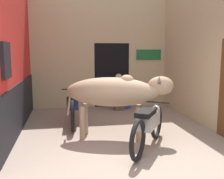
# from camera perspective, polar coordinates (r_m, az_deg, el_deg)

# --- Properties ---
(ground_plane) EXTENTS (30.00, 30.00, 0.00)m
(ground_plane) POSITION_cam_1_polar(r_m,az_deg,el_deg) (4.39, 6.37, -16.40)
(ground_plane) COLOR gray
(wall_left_shopfront) EXTENTS (0.25, 4.68, 3.99)m
(wall_left_shopfront) POSITION_cam_1_polar(r_m,az_deg,el_deg) (6.24, -20.93, 8.68)
(wall_left_shopfront) COLOR red
(wall_left_shopfront) RESTS_ON ground_plane
(wall_back_with_doorway) EXTENTS (4.41, 0.93, 3.99)m
(wall_back_with_doorway) POSITION_cam_1_polar(r_m,az_deg,el_deg) (8.84, -1.89, 7.23)
(wall_back_with_doorway) COLOR #C6B289
(wall_back_with_doorway) RESTS_ON ground_plane
(wall_right_with_door) EXTENTS (0.22, 4.68, 3.99)m
(wall_right_with_door) POSITION_cam_1_polar(r_m,az_deg,el_deg) (7.02, 19.40, 8.97)
(wall_right_with_door) COLOR #C6B289
(wall_right_with_door) RESTS_ON ground_plane
(cow) EXTENTS (2.28, 1.16, 1.37)m
(cow) POSITION_cam_1_polar(r_m,az_deg,el_deg) (5.48, 0.88, -0.60)
(cow) COLOR tan
(cow) RESTS_ON ground_plane
(motorcycle_near) EXTENTS (1.17, 1.68, 0.82)m
(motorcycle_near) POSITION_cam_1_polar(r_m,az_deg,el_deg) (5.02, 7.92, -7.54)
(motorcycle_near) COLOR black
(motorcycle_near) RESTS_ON ground_plane
(motorcycle_far) EXTENTS (0.58, 2.04, 0.83)m
(motorcycle_far) POSITION_cam_1_polar(r_m,az_deg,el_deg) (6.69, -8.55, -3.44)
(motorcycle_far) COLOR black
(motorcycle_far) RESTS_ON ground_plane
(shopkeeper_seated) EXTENTS (0.45, 0.34, 1.13)m
(shopkeeper_seated) POSITION_cam_1_polar(r_m,az_deg,el_deg) (8.22, 1.50, -0.34)
(shopkeeper_seated) COLOR brown
(shopkeeper_seated) RESTS_ON ground_plane
(plastic_stool) EXTENTS (0.36, 0.36, 0.41)m
(plastic_stool) POSITION_cam_1_polar(r_m,az_deg,el_deg) (8.49, 3.27, -2.61)
(plastic_stool) COLOR #2856B2
(plastic_stool) RESTS_ON ground_plane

